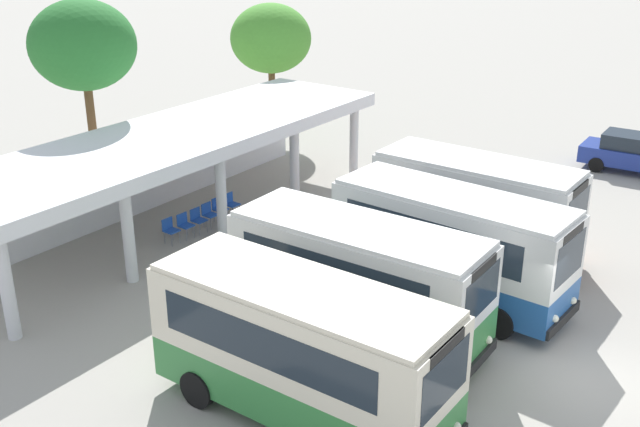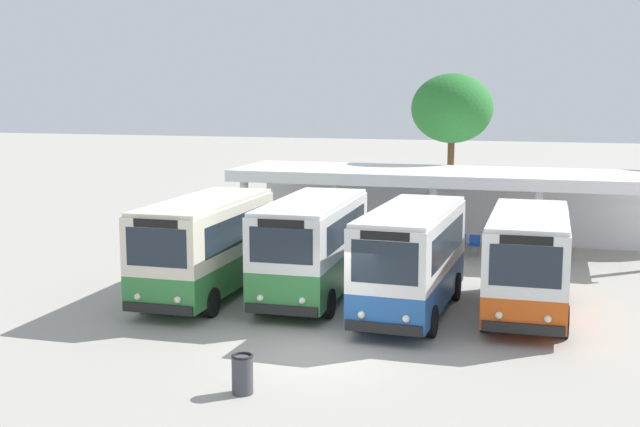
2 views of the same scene
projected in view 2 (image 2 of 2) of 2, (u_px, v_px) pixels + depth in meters
name	position (u px, v px, depth m)	size (l,w,h in m)	color
ground_plane	(318.00, 354.00, 20.76)	(180.00, 180.00, 0.00)	#A39E93
city_bus_nearest_orange	(205.00, 244.00, 26.19)	(2.43, 6.95, 3.23)	black
city_bus_second_in_row	(312.00, 245.00, 25.98)	(2.51, 6.79, 3.25)	black
city_bus_middle_cream	(411.00, 256.00, 24.22)	(2.54, 6.95, 3.23)	black
city_bus_fourth_amber	(528.00, 259.00, 24.10)	(2.38, 6.58, 3.12)	black
terminal_canopy	(442.00, 188.00, 34.45)	(17.41, 4.94, 3.40)	silver
waiting_chair_end_by_column	(403.00, 239.00, 33.81)	(0.45, 0.45, 0.86)	slate
waiting_chair_second_from_end	(416.00, 241.00, 33.57)	(0.45, 0.45, 0.86)	slate
waiting_chair_middle_seat	(431.00, 241.00, 33.38)	(0.45, 0.45, 0.86)	slate
waiting_chair_fourth_seat	(445.00, 242.00, 33.25)	(0.45, 0.45, 0.86)	slate
waiting_chair_fifth_seat	(460.00, 242.00, 33.15)	(0.45, 0.45, 0.86)	slate
waiting_chair_far_end_seat	(474.00, 243.00, 32.96)	(0.45, 0.45, 0.86)	slate
roadside_tree_behind_canopy	(452.00, 109.00, 37.60)	(3.81, 3.81, 7.50)	brown
litter_bin_apron	(242.00, 374.00, 18.02)	(0.49, 0.49, 0.90)	#3F3F47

